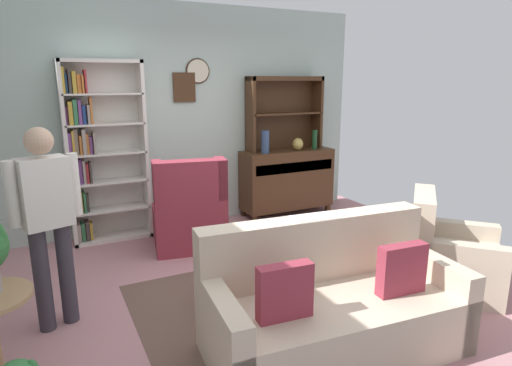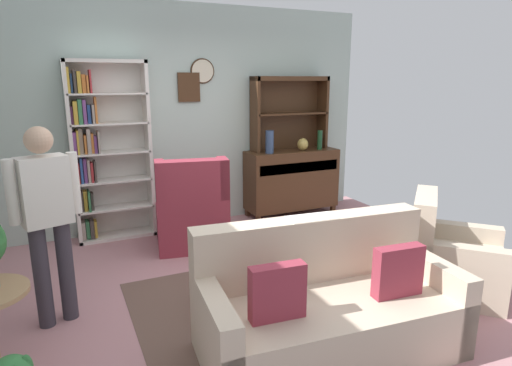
# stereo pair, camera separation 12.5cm
# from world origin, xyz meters

# --- Properties ---
(ground_plane) EXTENTS (5.40, 4.60, 0.02)m
(ground_plane) POSITION_xyz_m (0.00, 0.00, -0.01)
(ground_plane) COLOR #B27A7F
(wall_back) EXTENTS (5.00, 0.09, 2.80)m
(wall_back) POSITION_xyz_m (0.00, 2.13, 1.40)
(wall_back) COLOR #ADC1B7
(wall_back) RESTS_ON ground_plane
(area_rug) EXTENTS (2.67, 1.79, 0.01)m
(area_rug) POSITION_xyz_m (0.20, -0.30, 0.00)
(area_rug) COLOR brown
(area_rug) RESTS_ON ground_plane
(bookshelf) EXTENTS (0.90, 0.30, 2.10)m
(bookshelf) POSITION_xyz_m (-1.05, 1.94, 1.08)
(bookshelf) COLOR silver
(bookshelf) RESTS_ON ground_plane
(sideboard) EXTENTS (1.30, 0.45, 0.92)m
(sideboard) POSITION_xyz_m (1.41, 1.86, 0.51)
(sideboard) COLOR #422816
(sideboard) RESTS_ON ground_plane
(sideboard_hutch) EXTENTS (1.10, 0.26, 1.00)m
(sideboard_hutch) POSITION_xyz_m (1.41, 1.97, 1.56)
(sideboard_hutch) COLOR #422816
(sideboard_hutch) RESTS_ON sideboard
(vase_tall) EXTENTS (0.11, 0.11, 0.30)m
(vase_tall) POSITION_xyz_m (1.02, 1.78, 1.07)
(vase_tall) COLOR #33476B
(vase_tall) RESTS_ON sideboard
(vase_round) EXTENTS (0.15, 0.15, 0.17)m
(vase_round) POSITION_xyz_m (1.54, 1.79, 1.01)
(vase_round) COLOR tan
(vase_round) RESTS_ON sideboard
(bottle_wine) EXTENTS (0.07, 0.07, 0.27)m
(bottle_wine) POSITION_xyz_m (1.80, 1.77, 1.05)
(bottle_wine) COLOR #194223
(bottle_wine) RESTS_ON sideboard
(couch_floral) EXTENTS (1.87, 1.01, 0.90)m
(couch_floral) POSITION_xyz_m (0.08, -1.03, 0.31)
(couch_floral) COLOR beige
(couch_floral) RESTS_ON ground_plane
(armchair_floral) EXTENTS (1.08, 1.08, 0.88)m
(armchair_floral) POSITION_xyz_m (1.60, -0.76, 0.29)
(armchair_floral) COLOR beige
(armchair_floral) RESTS_ON ground_plane
(wingback_chair) EXTENTS (0.91, 0.93, 1.05)m
(wingback_chair) POSITION_xyz_m (-0.22, 1.25, 0.38)
(wingback_chair) COLOR maroon
(wingback_chair) RESTS_ON ground_plane
(person_reading) EXTENTS (0.52, 0.29, 1.56)m
(person_reading) POSITION_xyz_m (-1.66, 0.15, 0.91)
(person_reading) COLOR #38333D
(person_reading) RESTS_ON ground_plane
(coffee_table) EXTENTS (0.80, 0.50, 0.42)m
(coffee_table) POSITION_xyz_m (-0.02, -0.21, 0.35)
(coffee_table) COLOR #422816
(coffee_table) RESTS_ON ground_plane
(book_stack) EXTENTS (0.21, 0.15, 0.05)m
(book_stack) POSITION_xyz_m (0.08, -0.16, 0.45)
(book_stack) COLOR #284C8C
(book_stack) RESTS_ON coffee_table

